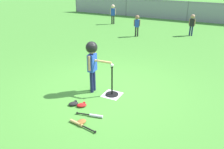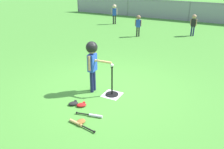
# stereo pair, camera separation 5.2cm
# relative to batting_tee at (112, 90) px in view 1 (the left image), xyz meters

# --- Properties ---
(ground_plane) EXTENTS (60.00, 60.00, 0.00)m
(ground_plane) POSITION_rel_batting_tee_xyz_m (-0.16, 0.15, -0.13)
(ground_plane) COLOR #478C33
(home_plate) EXTENTS (0.44, 0.44, 0.01)m
(home_plate) POSITION_rel_batting_tee_xyz_m (-0.00, 0.00, -0.12)
(home_plate) COLOR white
(home_plate) RESTS_ON ground_plane
(batting_tee) EXTENTS (0.32, 0.32, 0.75)m
(batting_tee) POSITION_rel_batting_tee_xyz_m (0.00, 0.00, 0.00)
(batting_tee) COLOR black
(batting_tee) RESTS_ON ground_plane
(baseball_on_tee) EXTENTS (0.07, 0.07, 0.07)m
(baseball_on_tee) POSITION_rel_batting_tee_xyz_m (-0.00, 0.00, 0.66)
(baseball_on_tee) COLOR white
(baseball_on_tee) RESTS_ON batting_tee
(batter_child) EXTENTS (0.65, 0.37, 1.31)m
(batter_child) POSITION_rel_batting_tee_xyz_m (-0.52, -0.03, 0.81)
(batter_child) COLOR #191E4C
(batter_child) RESTS_ON ground_plane
(fielder_deep_left) EXTENTS (0.29, 0.20, 0.99)m
(fielder_deep_left) POSITION_rel_batting_tee_xyz_m (0.70, 6.88, 0.51)
(fielder_deep_left) COLOR #191E4C
(fielder_deep_left) RESTS_ON ground_plane
(fielder_near_right) EXTENTS (0.28, 0.19, 0.98)m
(fielder_near_right) POSITION_rel_batting_tee_xyz_m (-1.53, 5.62, 0.50)
(fielder_near_right) COLOR #262626
(fielder_near_right) RESTS_ON ground_plane
(fielder_deep_right) EXTENTS (0.29, 0.21, 1.08)m
(fielder_deep_right) POSITION_rel_batting_tee_xyz_m (-3.76, 7.62, 0.57)
(fielder_deep_right) COLOR #262626
(fielder_deep_right) RESTS_ON ground_plane
(spare_bat_silver) EXTENTS (0.58, 0.17, 0.06)m
(spare_bat_silver) POSITION_rel_batting_tee_xyz_m (0.08, -1.04, -0.10)
(spare_bat_silver) COLOR silver
(spare_bat_silver) RESTS_ON ground_plane
(spare_bat_wood) EXTENTS (0.66, 0.17, 0.06)m
(spare_bat_wood) POSITION_rel_batting_tee_xyz_m (-0.01, -1.44, -0.10)
(spare_bat_wood) COLOR #DBB266
(spare_bat_wood) RESTS_ON ground_plane
(glove_by_plate) EXTENTS (0.27, 0.27, 0.07)m
(glove_by_plate) POSITION_rel_batting_tee_xyz_m (-0.57, -0.83, -0.09)
(glove_by_plate) COLOR black
(glove_by_plate) RESTS_ON ground_plane
(glove_near_bats) EXTENTS (0.21, 0.25, 0.07)m
(glove_near_bats) POSITION_rel_batting_tee_xyz_m (-0.01, -1.36, -0.09)
(glove_near_bats) COLOR brown
(glove_near_bats) RESTS_ON ground_plane
(glove_tossed_aside) EXTENTS (0.27, 0.26, 0.07)m
(glove_tossed_aside) POSITION_rel_batting_tee_xyz_m (-0.37, -0.80, -0.09)
(glove_tossed_aside) COLOR #B21919
(glove_tossed_aside) RESTS_ON ground_plane
(outfield_fence) EXTENTS (16.06, 0.06, 1.15)m
(outfield_fence) POSITION_rel_batting_tee_xyz_m (-0.16, 10.41, 0.49)
(outfield_fence) COLOR slate
(outfield_fence) RESTS_ON ground_plane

